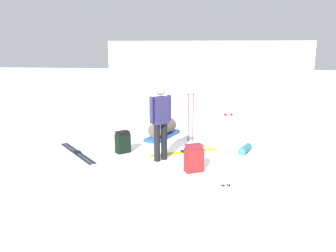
# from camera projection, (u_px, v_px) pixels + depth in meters

# --- Properties ---
(ground_plane) EXTENTS (80.00, 80.00, 0.00)m
(ground_plane) POSITION_uv_depth(u_px,v_px,m) (168.00, 154.00, 7.82)
(ground_plane) COLOR white
(distant_snow_ridge) EXTENTS (18.02, 7.07, 3.31)m
(distant_snow_ridge) POSITION_uv_depth(u_px,v_px,m) (208.00, 60.00, 30.27)
(distant_snow_ridge) COLOR white
(distant_snow_ridge) RESTS_ON ground_plane
(skier_standing) EXTENTS (0.41, 0.44, 1.70)m
(skier_standing) POSITION_uv_depth(u_px,v_px,m) (160.00, 119.00, 7.20)
(skier_standing) COLOR black
(skier_standing) RESTS_ON ground_plane
(ski_pair_near) EXTENTS (1.52, 1.54, 0.05)m
(ski_pair_near) POSITION_uv_depth(u_px,v_px,m) (77.00, 153.00, 7.91)
(ski_pair_near) COLOR black
(ski_pair_near) RESTS_ON ground_plane
(ski_pair_far) EXTENTS (1.62, 1.00, 0.05)m
(ski_pair_far) POSITION_uv_depth(u_px,v_px,m) (184.00, 152.00, 7.95)
(ski_pair_far) COLOR #AEAA18
(ski_pair_far) RESTS_ON ground_plane
(backpack_large_dark) EXTENTS (0.38, 0.39, 0.54)m
(backpack_large_dark) POSITION_uv_depth(u_px,v_px,m) (123.00, 142.00, 7.90)
(backpack_large_dark) COLOR black
(backpack_large_dark) RESTS_ON ground_plane
(backpack_bright) EXTENTS (0.42, 0.37, 0.58)m
(backpack_bright) POSITION_uv_depth(u_px,v_px,m) (194.00, 158.00, 6.64)
(backpack_bright) COLOR maroon
(backpack_bright) RESTS_ON ground_plane
(ski_poles_planted_near) EXTENTS (0.19, 0.11, 1.33)m
(ski_poles_planted_near) POSITION_uv_depth(u_px,v_px,m) (191.00, 115.00, 8.84)
(ski_poles_planted_near) COLOR maroon
(ski_poles_planted_near) RESTS_ON ground_plane
(ski_poles_planted_far) EXTENTS (0.17, 0.10, 1.38)m
(ski_poles_planted_far) POSITION_uv_depth(u_px,v_px,m) (227.00, 148.00, 5.71)
(ski_poles_planted_far) COLOR #B7B4B9
(ski_poles_planted_far) RESTS_ON ground_plane
(gear_sled) EXTENTS (0.84, 1.47, 0.49)m
(gear_sled) POSITION_uv_depth(u_px,v_px,m) (163.00, 130.00, 9.33)
(gear_sled) COLOR #1C4994
(gear_sled) RESTS_ON ground_plane
(sleeping_mat_rolled) EXTENTS (0.36, 0.58, 0.18)m
(sleeping_mat_rolled) POSITION_uv_depth(u_px,v_px,m) (245.00, 149.00, 7.94)
(sleeping_mat_rolled) COLOR teal
(sleeping_mat_rolled) RESTS_ON ground_plane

